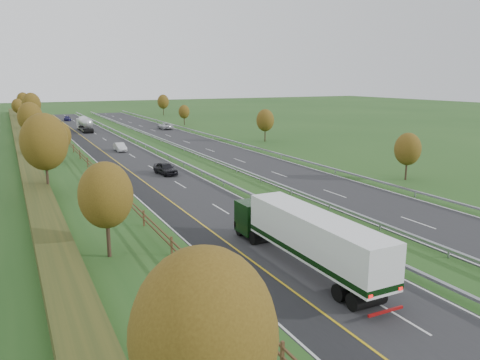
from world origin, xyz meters
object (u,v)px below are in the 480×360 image
object	(u,v)px
car_dark_near	(165,168)
car_small_far	(67,118)
car_oncoming	(165,126)
car_silver_mid	(120,147)
box_lorry	(305,236)
road_tanker	(85,124)

from	to	relation	value
car_dark_near	car_small_far	world-z (taller)	car_dark_near
car_oncoming	car_silver_mid	bearing A→B (deg)	60.80
car_small_far	car_oncoming	size ratio (longest dim) A/B	0.77
box_lorry	car_dark_near	distance (m)	34.88
car_silver_mid	car_dark_near	bearing A→B (deg)	-88.81
road_tanker	car_dark_near	world-z (taller)	road_tanker
road_tanker	car_oncoming	xyz separation A→B (m)	(18.86, -4.09, -1.00)
box_lorry	road_tanker	xyz separation A→B (m)	(-0.38, 93.56, -0.47)
box_lorry	car_silver_mid	world-z (taller)	box_lorry
road_tanker	car_silver_mid	distance (m)	35.54
box_lorry	car_oncoming	bearing A→B (deg)	78.34
box_lorry	car_small_far	xyz separation A→B (m)	(-0.82, 125.67, -1.63)
car_small_far	box_lorry	bearing A→B (deg)	-86.16
car_dark_near	car_silver_mid	distance (m)	23.24
car_dark_near	car_oncoming	world-z (taller)	car_oncoming
box_lorry	car_small_far	distance (m)	125.68
box_lorry	road_tanker	distance (m)	93.57
car_small_far	car_oncoming	xyz separation A→B (m)	(19.29, -36.20, 0.16)
car_silver_mid	car_oncoming	size ratio (longest dim) A/B	0.75
road_tanker	car_small_far	size ratio (longest dim) A/B	2.47
box_lorry	car_silver_mid	size ratio (longest dim) A/B	3.69
car_dark_near	car_silver_mid	size ratio (longest dim) A/B	1.07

